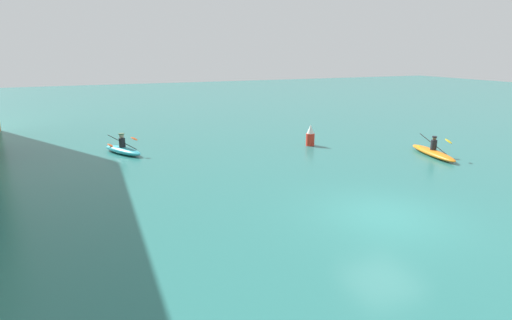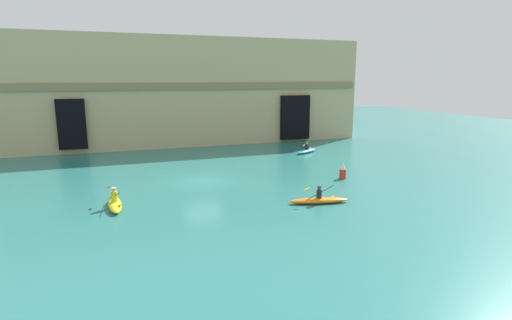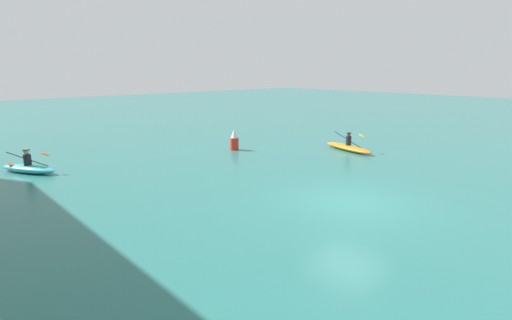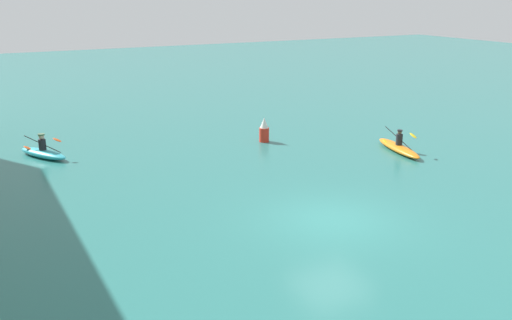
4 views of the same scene
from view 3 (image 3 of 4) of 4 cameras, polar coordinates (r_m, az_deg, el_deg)
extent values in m
plane|color=#28706B|center=(14.31, 13.23, -5.88)|extent=(120.00, 120.00, 0.00)
ellipsoid|color=orange|center=(23.12, 13.02, 1.71)|extent=(3.60, 1.44, 0.33)
cylinder|color=#232328|center=(23.04, 13.08, 2.73)|extent=(0.30, 0.30, 0.50)
sphere|color=brown|center=(22.98, 13.12, 3.57)|extent=(0.19, 0.19, 0.19)
cylinder|color=#232328|center=(22.97, 13.13, 3.76)|extent=(0.24, 0.24, 0.06)
cylinder|color=black|center=(23.04, 13.08, 2.79)|extent=(1.93, 0.09, 0.80)
ellipsoid|color=yellow|center=(23.56, 11.32, 2.25)|extent=(0.43, 0.19, 0.21)
ellipsoid|color=yellow|center=(22.54, 14.92, 3.34)|extent=(0.43, 0.19, 0.21)
ellipsoid|color=#33B2C6|center=(20.43, -29.73, -1.10)|extent=(2.89, 2.04, 0.35)
cylinder|color=#232328|center=(20.34, -29.86, 0.03)|extent=(0.32, 0.32, 0.48)
sphere|color=beige|center=(20.28, -29.98, 1.02)|extent=(0.24, 0.24, 0.24)
cylinder|color=#4C6B4C|center=(20.26, -30.01, 1.30)|extent=(0.30, 0.30, 0.06)
cylinder|color=black|center=(20.34, -29.87, 0.10)|extent=(1.46, 1.31, 0.63)
ellipsoid|color=#D84C19|center=(20.89, -31.66, -0.55)|extent=(0.44, 0.42, 0.18)
ellipsoid|color=#D84C19|center=(19.81, -27.98, 0.78)|extent=(0.44, 0.42, 0.18)
cylinder|color=red|center=(22.73, -3.11, 2.32)|extent=(0.48, 0.48, 0.70)
cone|color=white|center=(22.63, -3.13, 3.82)|extent=(0.41, 0.41, 0.51)
camera|label=1|loc=(3.32, 86.73, 12.59)|focal=28.00mm
camera|label=2|loc=(38.68, 46.59, 13.03)|focal=28.00mm
camera|label=4|loc=(7.04, 131.90, 13.43)|focal=40.00mm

